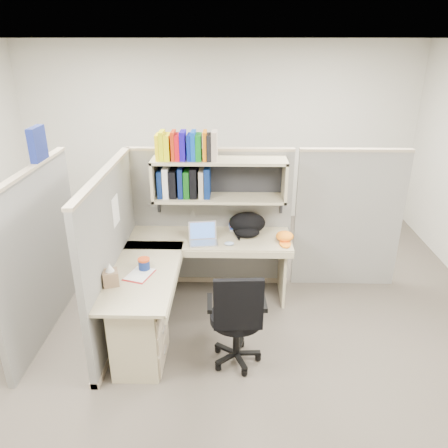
{
  "coord_description": "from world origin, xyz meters",
  "views": [
    {
      "loc": [
        0.25,
        -3.68,
        2.72
      ],
      "look_at": [
        0.16,
        0.25,
        1.03
      ],
      "focal_mm": 35.0,
      "sensor_mm": 36.0,
      "label": 1
    }
  ],
  "objects_px": {
    "laptop": "(203,234)",
    "backpack": "(247,225)",
    "task_chair": "(237,333)",
    "desk": "(161,305)",
    "snack_canister": "(144,264)"
  },
  "relations": [
    {
      "from": "laptop",
      "to": "backpack",
      "type": "height_order",
      "value": "backpack"
    },
    {
      "from": "backpack",
      "to": "task_chair",
      "type": "relative_size",
      "value": 0.41
    },
    {
      "from": "backpack",
      "to": "task_chair",
      "type": "height_order",
      "value": "task_chair"
    },
    {
      "from": "desk",
      "to": "task_chair",
      "type": "distance_m",
      "value": 0.75
    },
    {
      "from": "desk",
      "to": "task_chair",
      "type": "relative_size",
      "value": 1.79
    },
    {
      "from": "desk",
      "to": "backpack",
      "type": "distance_m",
      "value": 1.31
    },
    {
      "from": "laptop",
      "to": "backpack",
      "type": "bearing_deg",
      "value": 18.56
    },
    {
      "from": "laptop",
      "to": "backpack",
      "type": "relative_size",
      "value": 0.74
    },
    {
      "from": "task_chair",
      "to": "desk",
      "type": "bearing_deg",
      "value": 158.55
    },
    {
      "from": "laptop",
      "to": "task_chair",
      "type": "relative_size",
      "value": 0.3
    },
    {
      "from": "desk",
      "to": "snack_canister",
      "type": "relative_size",
      "value": 15.67
    },
    {
      "from": "backpack",
      "to": "snack_canister",
      "type": "distance_m",
      "value": 1.26
    },
    {
      "from": "desk",
      "to": "snack_canister",
      "type": "bearing_deg",
      "value": 137.74
    },
    {
      "from": "snack_canister",
      "to": "task_chair",
      "type": "xyz_separation_m",
      "value": [
        0.86,
        -0.42,
        -0.44
      ]
    },
    {
      "from": "snack_canister",
      "to": "task_chair",
      "type": "relative_size",
      "value": 0.11
    }
  ]
}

